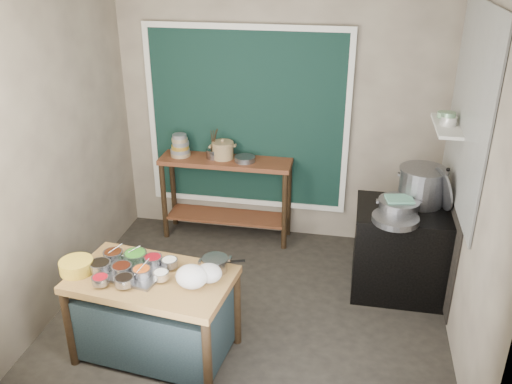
% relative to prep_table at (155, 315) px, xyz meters
% --- Properties ---
extents(floor, '(3.50, 3.00, 0.02)m').
position_rel_prep_table_xyz_m(floor, '(0.65, 0.75, -0.39)').
color(floor, '#2C2821').
rests_on(floor, ground).
extents(back_wall, '(3.50, 0.02, 2.80)m').
position_rel_prep_table_xyz_m(back_wall, '(0.65, 2.26, 1.02)').
color(back_wall, gray).
rests_on(back_wall, floor).
extents(left_wall, '(0.02, 3.00, 2.80)m').
position_rel_prep_table_xyz_m(left_wall, '(-1.11, 0.75, 1.02)').
color(left_wall, gray).
rests_on(left_wall, floor).
extents(right_wall, '(0.02, 3.00, 2.80)m').
position_rel_prep_table_xyz_m(right_wall, '(2.41, 0.75, 1.02)').
color(right_wall, gray).
rests_on(right_wall, floor).
extents(curtain_panel, '(2.10, 0.02, 1.90)m').
position_rel_prep_table_xyz_m(curtain_panel, '(0.30, 2.22, 0.98)').
color(curtain_panel, black).
rests_on(curtain_panel, back_wall).
extents(curtain_frame, '(2.22, 0.03, 2.02)m').
position_rel_prep_table_xyz_m(curtain_frame, '(0.30, 2.21, 0.98)').
color(curtain_frame, beige).
rests_on(curtain_frame, back_wall).
extents(tile_panel, '(0.02, 1.70, 1.70)m').
position_rel_prep_table_xyz_m(tile_panel, '(2.38, 1.30, 1.48)').
color(tile_panel, '#B2B2AA').
rests_on(tile_panel, right_wall).
extents(soot_patch, '(0.01, 1.30, 1.30)m').
position_rel_prep_table_xyz_m(soot_patch, '(2.39, 1.40, 0.32)').
color(soot_patch, black).
rests_on(soot_patch, right_wall).
extents(wall_shelf, '(0.22, 0.70, 0.03)m').
position_rel_prep_table_xyz_m(wall_shelf, '(2.28, 1.60, 1.23)').
color(wall_shelf, beige).
rests_on(wall_shelf, right_wall).
extents(prep_table, '(1.33, 0.86, 0.75)m').
position_rel_prep_table_xyz_m(prep_table, '(0.00, 0.00, 0.00)').
color(prep_table, olive).
rests_on(prep_table, floor).
extents(back_counter, '(1.45, 0.40, 0.95)m').
position_rel_prep_table_xyz_m(back_counter, '(0.10, 2.03, 0.10)').
color(back_counter, brown).
rests_on(back_counter, floor).
extents(stove_block, '(0.90, 0.68, 0.85)m').
position_rel_prep_table_xyz_m(stove_block, '(2.00, 1.30, 0.05)').
color(stove_block, black).
rests_on(stove_block, floor).
extents(stove_top, '(0.92, 0.69, 0.03)m').
position_rel_prep_table_xyz_m(stove_top, '(2.00, 1.30, 0.49)').
color(stove_top, black).
rests_on(stove_top, stove_block).
extents(condiment_tray, '(0.55, 0.44, 0.02)m').
position_rel_prep_table_xyz_m(condiment_tray, '(-0.16, 0.01, 0.39)').
color(condiment_tray, gray).
rests_on(condiment_tray, prep_table).
extents(condiment_bowls, '(0.67, 0.51, 0.07)m').
position_rel_prep_table_xyz_m(condiment_bowls, '(-0.18, 0.03, 0.43)').
color(condiment_bowls, gray).
rests_on(condiment_bowls, condiment_tray).
extents(yellow_basin, '(0.33, 0.33, 0.10)m').
position_rel_prep_table_xyz_m(yellow_basin, '(-0.59, -0.05, 0.43)').
color(yellow_basin, gold).
rests_on(yellow_basin, prep_table).
extents(saucepan, '(0.27, 0.27, 0.11)m').
position_rel_prep_table_xyz_m(saucepan, '(0.47, 0.18, 0.43)').
color(saucepan, gray).
rests_on(saucepan, prep_table).
extents(plastic_bag_a, '(0.26, 0.23, 0.18)m').
position_rel_prep_table_xyz_m(plastic_bag_a, '(0.36, -0.07, 0.47)').
color(plastic_bag_a, white).
rests_on(plastic_bag_a, prep_table).
extents(plastic_bag_b, '(0.21, 0.19, 0.15)m').
position_rel_prep_table_xyz_m(plastic_bag_b, '(0.46, 0.02, 0.45)').
color(plastic_bag_b, white).
rests_on(plastic_bag_b, prep_table).
extents(bowl_stack, '(0.22, 0.22, 0.25)m').
position_rel_prep_table_xyz_m(bowl_stack, '(-0.41, 2.04, 0.68)').
color(bowl_stack, tan).
rests_on(bowl_stack, back_counter).
extents(utensil_cup, '(0.21, 0.21, 0.10)m').
position_rel_prep_table_xyz_m(utensil_cup, '(-0.03, 2.05, 0.63)').
color(utensil_cup, gray).
rests_on(utensil_cup, back_counter).
extents(ceramic_crock, '(0.31, 0.31, 0.17)m').
position_rel_prep_table_xyz_m(ceramic_crock, '(0.07, 2.06, 0.66)').
color(ceramic_crock, olive).
rests_on(ceramic_crock, back_counter).
extents(wide_bowl, '(0.26, 0.26, 0.06)m').
position_rel_prep_table_xyz_m(wide_bowl, '(0.32, 2.01, 0.60)').
color(wide_bowl, gray).
rests_on(wide_bowl, back_counter).
extents(stock_pot, '(0.53, 0.53, 0.35)m').
position_rel_prep_table_xyz_m(stock_pot, '(2.11, 1.46, 0.68)').
color(stock_pot, gray).
rests_on(stock_pot, stove_top).
extents(pot_lid, '(0.21, 0.42, 0.40)m').
position_rel_prep_table_xyz_m(pot_lid, '(2.29, 1.37, 0.70)').
color(pot_lid, gray).
rests_on(pot_lid, stove_top).
extents(steamer, '(0.42, 0.42, 0.12)m').
position_rel_prep_table_xyz_m(steamer, '(1.91, 1.23, 0.57)').
color(steamer, gray).
rests_on(steamer, stove_top).
extents(green_cloth, '(0.27, 0.23, 0.02)m').
position_rel_prep_table_xyz_m(green_cloth, '(1.91, 1.23, 0.64)').
color(green_cloth, slate).
rests_on(green_cloth, steamer).
extents(shallow_pan, '(0.46, 0.46, 0.05)m').
position_rel_prep_table_xyz_m(shallow_pan, '(1.87, 1.03, 0.53)').
color(shallow_pan, gray).
rests_on(shallow_pan, stove_top).
extents(shelf_bowl_stack, '(0.15, 0.15, 0.12)m').
position_rel_prep_table_xyz_m(shelf_bowl_stack, '(2.28, 1.58, 1.29)').
color(shelf_bowl_stack, silver).
rests_on(shelf_bowl_stack, wall_shelf).
extents(shelf_bowl_green, '(0.16, 0.16, 0.05)m').
position_rel_prep_table_xyz_m(shelf_bowl_green, '(2.28, 1.81, 1.27)').
color(shelf_bowl_green, gray).
rests_on(shelf_bowl_green, wall_shelf).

